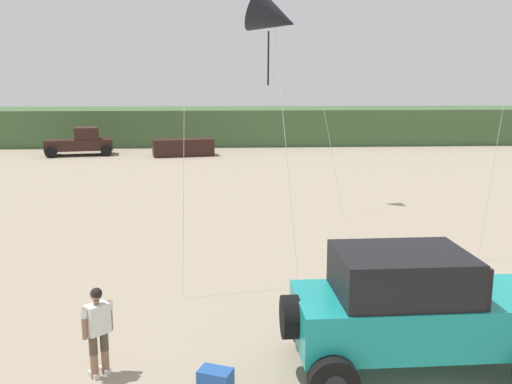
% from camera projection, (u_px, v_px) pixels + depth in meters
% --- Properties ---
extents(dune_ridge, '(90.00, 7.99, 2.91)m').
position_uv_depth(dune_ridge, '(166.00, 126.00, 47.91)').
color(dune_ridge, '#426038').
rests_on(dune_ridge, ground_plane).
extents(jeep, '(4.87, 2.45, 2.26)m').
position_uv_depth(jeep, '(415.00, 308.00, 10.08)').
color(jeep, teal).
rests_on(jeep, ground_plane).
extents(person_watching, '(0.49, 0.47, 1.67)m').
position_uv_depth(person_watching, '(98.00, 327.00, 9.92)').
color(person_watching, '#8C664C').
rests_on(person_watching, ground_plane).
extents(cooler_box, '(0.66, 0.55, 0.38)m').
position_uv_depth(cooler_box, '(215.00, 380.00, 9.59)').
color(cooler_box, '#23519E').
rests_on(cooler_box, ground_plane).
extents(distant_pickup, '(4.87, 3.14, 1.98)m').
position_uv_depth(distant_pickup, '(81.00, 142.00, 39.89)').
color(distant_pickup, black).
rests_on(distant_pickup, ground_plane).
extents(distant_sedan, '(4.44, 2.42, 1.20)m').
position_uv_depth(distant_sedan, '(183.00, 147.00, 39.62)').
color(distant_sedan, black).
rests_on(distant_sedan, ground_plane).
extents(kite_yellow_diamond, '(1.80, 3.53, 7.70)m').
position_uv_depth(kite_yellow_diamond, '(274.00, 17.00, 15.08)').
color(kite_yellow_diamond, black).
rests_on(kite_yellow_diamond, ground_plane).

